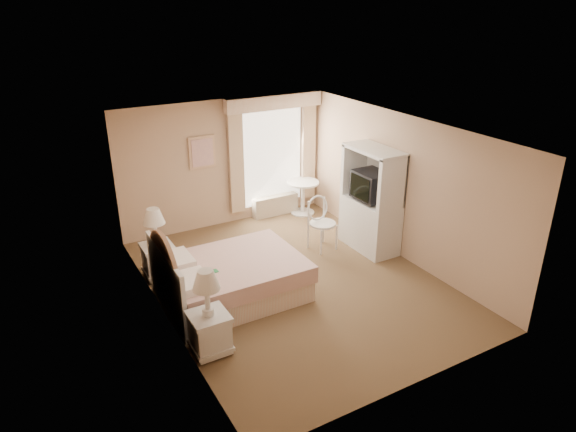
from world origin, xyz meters
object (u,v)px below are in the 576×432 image
bed (227,278)px  nightstand_near (209,323)px  cafe_chair (320,219)px  round_table (303,192)px  nightstand_far (157,251)px  armoire (371,208)px

bed → nightstand_near: size_ratio=1.77×
cafe_chair → nightstand_near: bearing=-155.0°
cafe_chair → bed: bearing=-168.2°
nightstand_near → round_table: nightstand_near is taller
nightstand_far → bed: bearing=-58.9°
nightstand_far → round_table: nightstand_far is taller
nightstand_near → round_table: (3.43, 3.38, 0.03)m
armoire → nightstand_near: bearing=-159.1°
nightstand_near → nightstand_far: size_ratio=1.00×
nightstand_near → cafe_chair: bearing=32.6°
bed → nightstand_near: (-0.72, -1.08, 0.11)m
round_table → cafe_chair: bearing=-110.1°
nightstand_far → cafe_chair: (2.87, -0.43, 0.13)m
bed → armoire: bearing=6.2°
round_table → armoire: bearing=-83.7°
nightstand_far → cafe_chair: nightstand_far is taller
nightstand_near → nightstand_far: same height
armoire → round_table: bearing=96.3°
round_table → nightstand_far: bearing=-162.0°
nightstand_far → round_table: bearing=18.0°
round_table → cafe_chair: (-0.56, -1.54, 0.10)m
cafe_chair → round_table: bearing=62.4°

